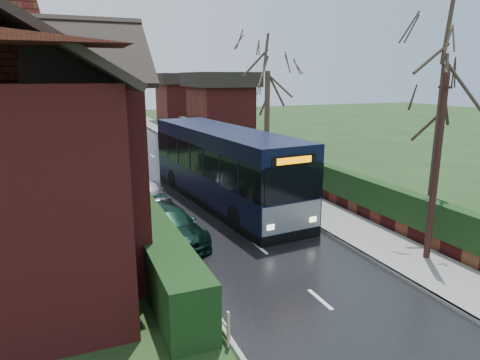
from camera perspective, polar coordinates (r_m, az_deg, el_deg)
name	(u,v)px	position (r m, az deg, el deg)	size (l,w,h in m)	color
ground	(286,271)	(14.23, 6.18, -11.97)	(140.00, 140.00, 0.00)	#2A481F
road	(197,194)	(22.95, -5.78, -1.87)	(6.00, 100.00, 0.02)	black
pavement	(268,185)	(24.43, 3.80, -0.72)	(2.50, 100.00, 0.14)	slate
kerb_right	(249,187)	(23.94, 1.22, -0.99)	(0.12, 100.00, 0.14)	gray
kerb_left	(139,199)	(22.30, -13.31, -2.53)	(0.12, 100.00, 0.10)	gray
front_hedge	(138,217)	(17.23, -13.51, -4.76)	(1.20, 16.00, 1.60)	black
picket_fence	(157,223)	(17.46, -11.01, -5.59)	(0.10, 16.00, 0.90)	tan
right_wall_hedge	(293,167)	(24.93, 7.04, 1.74)	(0.60, 50.00, 1.80)	maroon
bus	(223,167)	(20.97, -2.26, 1.79)	(3.88, 12.28, 3.67)	black
car_silver	(146,192)	(21.42, -12.38, -1.56)	(1.47, 3.66, 1.25)	#ACACB1
car_green	(169,225)	(16.52, -9.48, -5.93)	(1.81, 4.46, 1.29)	black
car_distant	(133,120)	(56.70, -14.06, 7.80)	(1.47, 4.21, 1.39)	black
bus_stop_sign	(301,172)	(20.51, 8.16, 1.12)	(0.15, 0.39, 2.62)	slate
telegraph_pole	(436,170)	(15.26, 24.66, 1.17)	(0.37, 0.77, 6.26)	black
tree_right_near	(448,52)	(18.04, 25.96, 15.11)	(4.34, 4.34, 9.37)	#35291F
tree_right_far	(268,64)	(27.95, 3.73, 15.20)	(4.77, 4.77, 9.22)	#3D2C24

